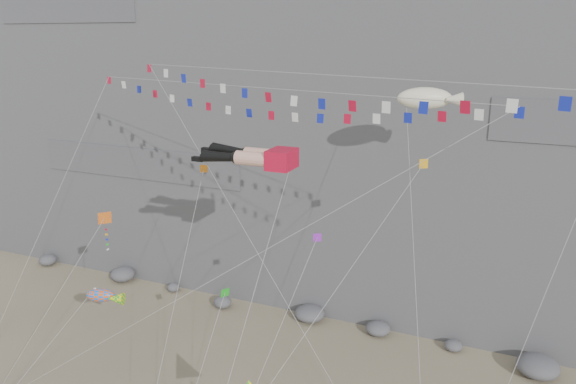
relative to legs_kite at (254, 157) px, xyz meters
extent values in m
cube|color=slate|center=(-0.59, 26.06, 8.45)|extent=(80.00, 28.00, 50.00)
cube|color=#B80B27|center=(1.81, 0.04, 0.02)|extent=(1.46, 1.99, 1.17)
cylinder|color=#D99D87|center=(0.11, -0.56, 0.02)|extent=(1.98, 0.88, 0.86)
sphere|color=black|center=(-0.87, -0.57, 0.02)|extent=(0.79, 0.79, 0.79)
cone|color=black|center=(-2.04, -0.59, -0.05)|extent=(2.36, 0.75, 0.80)
cube|color=black|center=(-3.61, -0.61, -0.31)|extent=(0.77, 0.35, 0.29)
cylinder|color=#D99D87|center=(0.10, 0.60, 0.02)|extent=(1.98, 0.88, 0.86)
sphere|color=black|center=(-0.89, 0.59, 0.02)|extent=(0.79, 0.79, 0.79)
cone|color=black|center=(-2.05, 0.58, 0.13)|extent=(2.38, 0.75, 0.86)
cube|color=black|center=(-3.62, 0.56, 0.04)|extent=(0.77, 0.35, 0.29)
cylinder|color=gray|center=(2.34, -7.34, -8.24)|extent=(0.03, 0.03, 22.18)
cylinder|color=gray|center=(-8.40, -4.01, -6.30)|extent=(0.03, 0.03, 28.57)
cylinder|color=gray|center=(8.75, -5.07, -5.67)|extent=(0.03, 0.03, 24.23)
cylinder|color=gray|center=(-12.64, -5.57, -10.49)|extent=(0.03, 0.03, 14.71)
cylinder|color=gray|center=(-11.67, -7.26, -12.84)|extent=(0.03, 0.03, 10.90)
cylinder|color=gray|center=(10.71, -0.06, -6.64)|extent=(0.03, 0.03, 24.40)
cylinder|color=gray|center=(-3.58, -4.26, -9.28)|extent=(0.03, 0.03, 21.93)
cylinder|color=gray|center=(3.42, -6.61, -10.40)|extent=(0.03, 0.03, 17.16)
cylinder|color=gray|center=(5.23, -4.73, -8.37)|extent=(0.03, 0.03, 24.47)
camera|label=1|loc=(15.17, -29.54, 7.05)|focal=35.00mm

